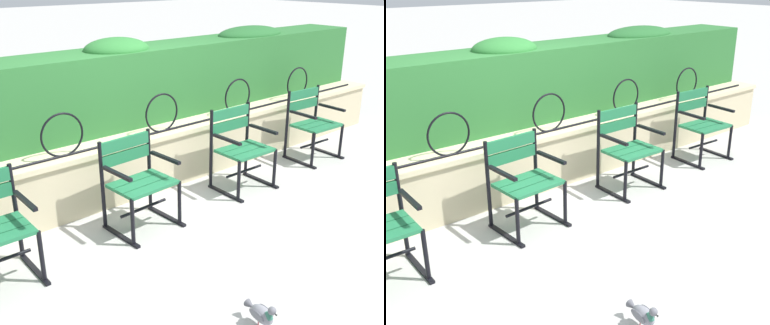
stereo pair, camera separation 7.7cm
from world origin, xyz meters
TOP-DOWN VIEW (x-y plane):
  - ground_plane at (0.00, 0.00)m, footprint 60.00×60.00m
  - stone_wall at (0.00, 0.88)m, footprint 7.90×0.41m
  - iron_arch_fence at (-0.30, 0.81)m, footprint 7.35×0.02m
  - hedge_row at (-0.02, 1.39)m, footprint 7.75×0.66m
  - park_chair_centre_left at (-0.50, 0.26)m, footprint 0.61×0.55m
  - park_chair_centre_right at (0.84, 0.27)m, footprint 0.59×0.53m
  - park_chair_rightmost at (2.17, 0.33)m, footprint 0.61×0.55m
  - pigeon_near_chairs at (-0.68, -1.42)m, footprint 0.12×0.29m

SIDE VIEW (x-z plane):
  - ground_plane at x=0.00m, z-range 0.00..0.00m
  - pigeon_near_chairs at x=-0.68m, z-range 0.00..0.22m
  - stone_wall at x=0.00m, z-range 0.00..0.63m
  - park_chair_centre_left at x=-0.50m, z-range 0.04..0.88m
  - park_chair_rightmost at x=2.17m, z-range 0.03..0.89m
  - park_chair_centre_right at x=0.84m, z-range 0.03..0.91m
  - iron_arch_fence at x=-0.30m, z-range 0.59..1.01m
  - hedge_row at x=-0.02m, z-range 0.60..1.54m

